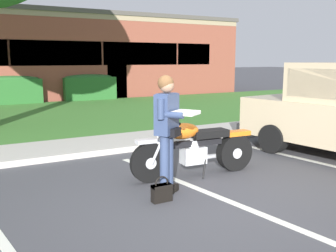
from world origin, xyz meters
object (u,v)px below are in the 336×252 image
motorcycle (199,147)px  hedge_center_left (89,87)px  handbag (162,191)px  rider_person (168,124)px  hedge_left (10,90)px

motorcycle → hedge_center_left: bearing=79.8°
handbag → hedge_center_left: bearing=75.7°
rider_person → motorcycle: bearing=28.0°
rider_person → hedge_left: size_ratio=0.67×
motorcycle → hedge_center_left: 12.64m
hedge_left → hedge_center_left: size_ratio=1.05×
handbag → hedge_center_left: hedge_center_left is taller
motorcycle → hedge_center_left: size_ratio=0.92×
motorcycle → hedge_left: size_ratio=0.88×
hedge_center_left → rider_person: bearing=-103.5°
handbag → hedge_center_left: (3.37, 13.20, 0.51)m
handbag → motorcycle: bearing=34.0°
hedge_left → hedge_center_left: bearing=0.0°
motorcycle → handbag: 1.40m
motorcycle → hedge_left: (-1.22, 12.44, 0.17)m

